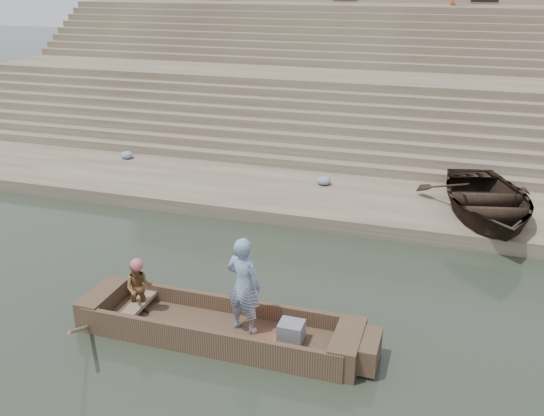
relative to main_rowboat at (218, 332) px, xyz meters
The scene contains 12 objects.
ground 0.57m from the main_rowboat, 124.20° to the right, with size 120.00×120.00×0.00m, color #262E23.
lower_landing 7.55m from the main_rowboat, 92.37° to the left, with size 32.00×4.00×0.40m, color gray.
mid_landing 15.10m from the main_rowboat, 91.19° to the left, with size 32.00×3.00×2.80m, color gray.
upper_landing 22.18m from the main_rowboat, 90.81° to the left, with size 32.00×3.00×5.20m, color gray.
ghat_steps 16.82m from the main_rowboat, 91.07° to the left, with size 32.00×11.00×5.20m.
main_rowboat is the anchor object (origin of this frame).
rowboat_trim 0.29m from the main_rowboat, ahead, with size 6.04×2.63×1.82m.
standing_man 1.20m from the main_rowboat, 12.37° to the left, with size 0.71×0.47×1.95m, color navy.
rowing_man 1.83m from the main_rowboat, behind, with size 0.56×0.43×1.15m, color #226725.
television 1.51m from the main_rowboat, ahead, with size 0.46×0.42×0.40m.
beached_rowboat 8.74m from the main_rowboat, 54.66° to the left, with size 3.34×4.68×0.97m, color #2D2116.
cloth_bundles 8.43m from the main_rowboat, 82.59° to the left, with size 17.94×1.53×0.26m.
Camera 1 is at (4.27, -8.54, 6.65)m, focal length 38.89 mm.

